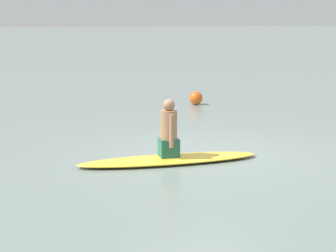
{
  "coord_description": "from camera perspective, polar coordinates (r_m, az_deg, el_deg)",
  "views": [
    {
      "loc": [
        -8.21,
        5.01,
        2.28
      ],
      "look_at": [
        -0.16,
        0.85,
        0.59
      ],
      "focal_mm": 60.45,
      "sensor_mm": 36.0,
      "label": 1
    }
  ],
  "objects": [
    {
      "name": "buoy_marker",
      "position": [
        15.6,
        2.82,
        2.84
      ],
      "size": [
        0.37,
        0.37,
        0.37
      ],
      "primitive_type": "sphere",
      "color": "#E55919",
      "rests_on": "ground"
    },
    {
      "name": "ground_plane",
      "position": [
        9.88,
        3.99,
        -2.79
      ],
      "size": [
        400.0,
        400.0,
        0.0
      ],
      "primitive_type": "plane",
      "color": "slate"
    },
    {
      "name": "person_paddler",
      "position": [
        9.14,
        0.09,
        -0.48
      ],
      "size": [
        0.42,
        0.36,
        0.94
      ],
      "rotation": [
        0.0,
        0.0,
        -1.77
      ],
      "color": "#26664C",
      "rests_on": "surfboard"
    },
    {
      "name": "surfboard",
      "position": [
        9.24,
        0.09,
        -3.39
      ],
      "size": [
        1.26,
        3.1,
        0.1
      ],
      "primitive_type": "ellipsoid",
      "rotation": [
        0.0,
        0.0,
        -1.77
      ],
      "color": "gold",
      "rests_on": "ground"
    }
  ]
}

